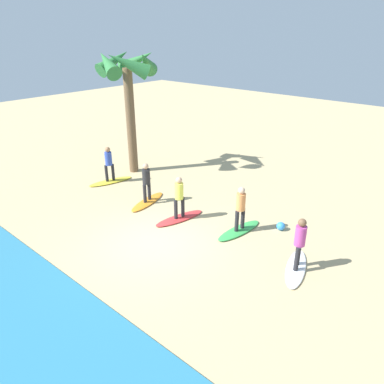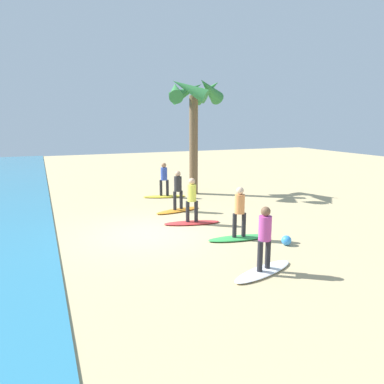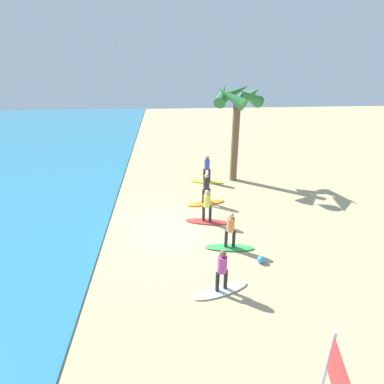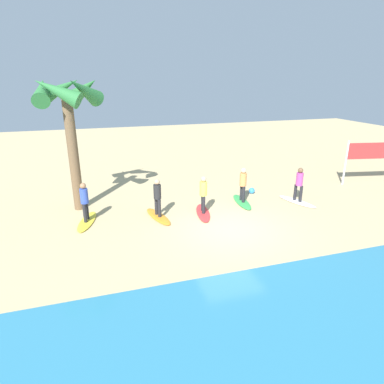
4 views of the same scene
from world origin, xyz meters
name	(u,v)px [view 1 (image 1 of 4)]	position (x,y,z in m)	size (l,w,h in m)	color
ground_plane	(155,242)	(0.00, 0.00, 0.00)	(60.00, 60.00, 0.00)	tan
surfboard_white	(296,268)	(-4.32, -1.74, 0.04)	(2.10, 0.56, 0.09)	white
surfer_white	(300,240)	(-4.32, -1.74, 1.04)	(0.32, 0.44, 1.64)	#232328
surfboard_green	(239,230)	(-1.75, -2.49, 0.04)	(2.10, 0.56, 0.09)	green
surfer_green	(241,206)	(-1.75, -2.49, 1.04)	(0.32, 0.46, 1.64)	#232328
surfboard_red	(179,218)	(0.50, -1.77, 0.04)	(2.10, 0.56, 0.09)	red
surfer_red	(179,194)	(0.50, -1.77, 1.04)	(0.32, 0.45, 1.64)	#232328
surfboard_orange	(148,202)	(2.48, -1.95, 0.04)	(2.10, 0.56, 0.09)	orange
surfer_orange	(146,180)	(2.48, -1.95, 1.04)	(0.32, 0.45, 1.64)	#232328
surfboard_yellow	(111,181)	(5.43, -2.31, 0.04)	(2.10, 0.56, 0.09)	yellow
surfer_yellow	(109,161)	(5.43, -2.31, 1.04)	(0.32, 0.45, 1.64)	#232328
palm_tree	(127,74)	(5.74, -4.03, 4.76)	(2.88, 3.03, 5.95)	brown
beach_ball	(281,226)	(-2.80, -3.57, 0.15)	(0.31, 0.31, 0.31)	#338CE5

